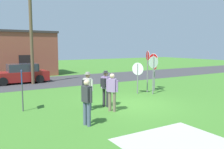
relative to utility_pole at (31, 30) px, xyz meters
The scene contains 16 objects.
ground_plane 10.58m from the utility_pole, 73.80° to the right, with size 80.00×80.00×0.00m, color #3D7528.
street_asphalt 4.95m from the utility_pole, 12.21° to the left, with size 60.00×6.40×0.01m, color #38383A.
concrete_path 14.36m from the utility_pole, 85.79° to the right, with size 3.20×2.40×0.01m, color #ADAAA3.
building_background 6.98m from the utility_pole, 87.38° to the left, with size 6.53×4.97×4.38m.
utility_pole is the anchor object (origin of this frame).
parked_car_on_street 3.65m from the utility_pole, 123.78° to the left, with size 4.34×2.09×1.51m.
stop_sign_center_cluster 9.70m from the utility_pole, 49.56° to the right, with size 0.18×0.65×2.05m.
stop_sign_leaning_right 9.78m from the utility_pole, 55.84° to the right, with size 0.72×0.07×2.30m.
stop_sign_tallest 8.99m from the utility_pole, 57.34° to the right, with size 0.33×0.69×1.90m.
stop_sign_nearest 9.27m from the utility_pole, 52.91° to the right, with size 0.24×0.60×2.61m.
stop_sign_far_back 9.49m from the utility_pole, 46.37° to the right, with size 0.18×0.66×2.42m.
person_in_teal 9.60m from the utility_pole, 87.73° to the right, with size 0.45×0.52×1.74m.
person_on_left 10.40m from the utility_pole, 83.09° to the right, with size 0.39×0.48×1.69m.
person_in_dark_shirt 11.47m from the utility_pole, 93.03° to the right, with size 0.30×0.56×1.69m.
person_with_sunhat 9.60m from the utility_pole, 81.55° to the right, with size 0.44×0.54×1.74m.
info_panel_leftmost 8.56m from the utility_pole, 105.82° to the right, with size 0.15×0.59×1.83m.
Camera 1 is at (-6.86, -9.30, 2.86)m, focal length 38.09 mm.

